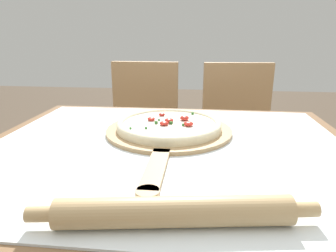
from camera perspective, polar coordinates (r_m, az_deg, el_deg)
name	(u,v)px	position (r m, az deg, el deg)	size (l,w,h in m)	color
dining_table	(167,184)	(0.90, -0.21, -10.90)	(1.11, 0.95, 0.73)	brown
towel_cloth	(167,147)	(0.86, -0.22, -4.08)	(1.03, 0.87, 0.00)	silver
pizza_peel	(168,132)	(0.95, 0.05, -1.24)	(0.41, 0.63, 0.01)	tan
pizza	(169,125)	(0.97, 0.20, 0.24)	(0.34, 0.34, 0.03)	beige
rolling_pin	(174,212)	(0.52, 1.17, -16.02)	(0.48, 0.11, 0.05)	tan
chair_left	(143,130)	(1.71, -4.83, -0.77)	(0.41, 0.41, 0.89)	tan
chair_right	(238,133)	(1.70, 13.12, -1.36)	(0.43, 0.43, 0.89)	tan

